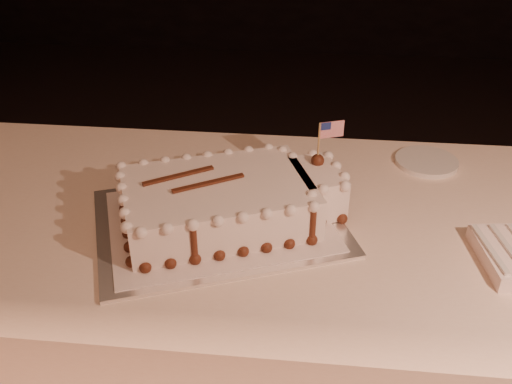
# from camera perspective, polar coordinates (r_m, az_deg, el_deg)

# --- Properties ---
(banquet_table) EXTENTS (2.40, 0.80, 0.75)m
(banquet_table) POSITION_cam_1_polar(r_m,az_deg,el_deg) (1.49, 2.90, -14.51)
(banquet_table) COLOR #FADBC2
(banquet_table) RESTS_ON ground
(cake_board) EXTENTS (0.62, 0.54, 0.01)m
(cake_board) POSITION_cam_1_polar(r_m,az_deg,el_deg) (1.23, -3.72, -3.03)
(cake_board) COLOR white
(cake_board) RESTS_ON banquet_table
(doily) EXTENTS (0.55, 0.49, 0.00)m
(doily) POSITION_cam_1_polar(r_m,az_deg,el_deg) (1.22, -3.73, -2.84)
(doily) COLOR silver
(doily) RESTS_ON cake_board
(sheet_cake) EXTENTS (0.51, 0.38, 0.19)m
(sheet_cake) POSITION_cam_1_polar(r_m,az_deg,el_deg) (1.20, -2.54, -0.81)
(sheet_cake) COLOR white
(sheet_cake) RESTS_ON doily
(side_plate) EXTENTS (0.16, 0.16, 0.01)m
(side_plate) POSITION_cam_1_polar(r_m,az_deg,el_deg) (1.51, 16.68, 2.93)
(side_plate) COLOR silver
(side_plate) RESTS_ON banquet_table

